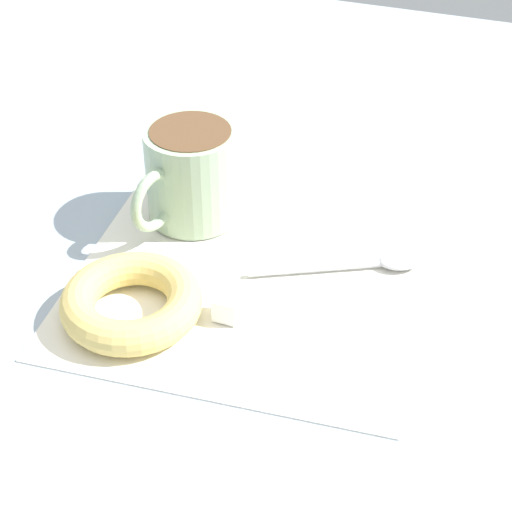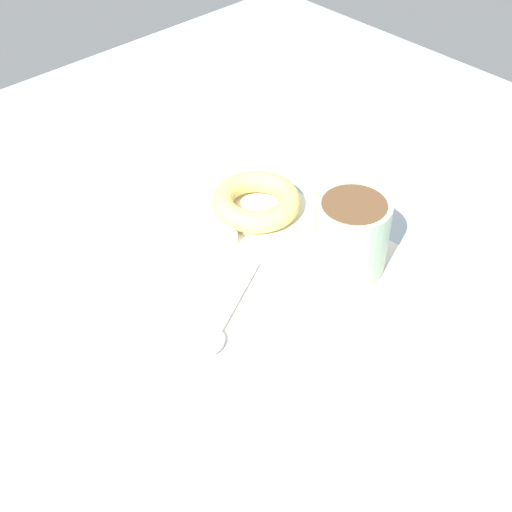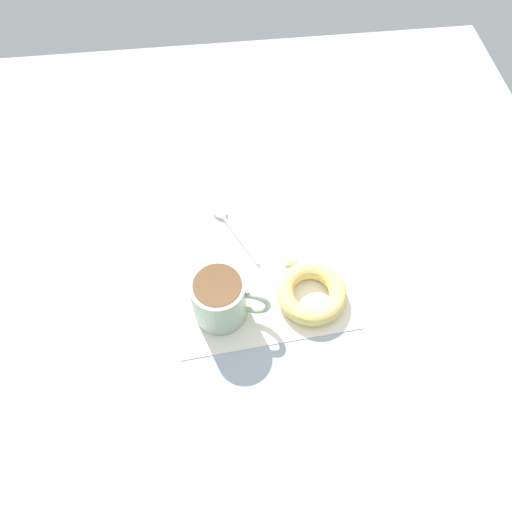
# 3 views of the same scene
# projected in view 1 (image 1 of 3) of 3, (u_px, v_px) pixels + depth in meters

# --- Properties ---
(ground_plane) EXTENTS (1.20, 1.20, 0.02)m
(ground_plane) POSITION_uv_depth(u_px,v_px,m) (258.00, 274.00, 0.73)
(ground_plane) COLOR #99A8B7
(napkin) EXTENTS (0.30, 0.30, 0.00)m
(napkin) POSITION_uv_depth(u_px,v_px,m) (256.00, 276.00, 0.71)
(napkin) COLOR white
(napkin) RESTS_ON ground_plane
(coffee_cup) EXTENTS (0.08, 0.11, 0.09)m
(coffee_cup) POSITION_uv_depth(u_px,v_px,m) (191.00, 173.00, 0.75)
(coffee_cup) COLOR #9EB793
(coffee_cup) RESTS_ON napkin
(donut) EXTENTS (0.11, 0.11, 0.03)m
(donut) POSITION_uv_depth(u_px,v_px,m) (131.00, 302.00, 0.66)
(donut) COLOR #E5C66B
(donut) RESTS_ON napkin
(spoon) EXTENTS (0.14, 0.08, 0.01)m
(spoon) POSITION_uv_depth(u_px,v_px,m) (374.00, 263.00, 0.72)
(spoon) COLOR silver
(spoon) RESTS_ON napkin
(sugar_cube) EXTENTS (0.02, 0.02, 0.02)m
(sugar_cube) POSITION_uv_depth(u_px,v_px,m) (231.00, 308.00, 0.66)
(sugar_cube) COLOR white
(sugar_cube) RESTS_ON napkin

